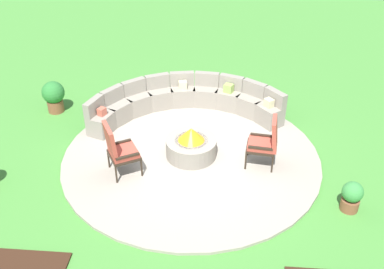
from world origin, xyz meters
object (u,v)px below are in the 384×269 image
(potted_plant_1, at_px, (54,95))
(potted_plant_2, at_px, (352,196))
(lounge_chair_front_left, at_px, (119,149))
(lounge_chair_front_right, at_px, (266,141))
(curved_stone_bench, at_px, (185,102))
(fire_pit, at_px, (191,145))

(potted_plant_1, height_order, potted_plant_2, potted_plant_1)
(lounge_chair_front_left, bearing_deg, lounge_chair_front_right, 71.09)
(curved_stone_bench, xyz_separation_m, potted_plant_1, (-3.19, -0.05, 0.06))
(fire_pit, height_order, curved_stone_bench, curved_stone_bench)
(lounge_chair_front_right, height_order, potted_plant_1, lounge_chair_front_right)
(fire_pit, height_order, potted_plant_2, fire_pit)
(fire_pit, bearing_deg, potted_plant_1, 154.38)
(fire_pit, distance_m, lounge_chair_front_right, 1.55)
(fire_pit, relative_size, curved_stone_bench, 0.24)
(curved_stone_bench, distance_m, potted_plant_1, 3.19)
(lounge_chair_front_right, bearing_deg, potted_plant_1, 76.71)
(curved_stone_bench, height_order, potted_plant_1, curved_stone_bench)
(lounge_chair_front_left, relative_size, potted_plant_1, 1.44)
(lounge_chair_front_left, xyz_separation_m, potted_plant_1, (-2.15, 2.38, -0.19))
(fire_pit, xyz_separation_m, lounge_chair_front_right, (1.50, -0.18, 0.30))
(potted_plant_1, xyz_separation_m, potted_plant_2, (6.47, -3.03, -0.12))
(potted_plant_1, bearing_deg, curved_stone_bench, 0.94)
(potted_plant_2, bearing_deg, fire_pit, 155.58)
(curved_stone_bench, bearing_deg, lounge_chair_front_right, -46.54)
(lounge_chair_front_left, height_order, potted_plant_2, lounge_chair_front_left)
(lounge_chair_front_left, bearing_deg, fire_pit, 88.32)
(lounge_chair_front_right, bearing_deg, lounge_chair_front_left, 107.46)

